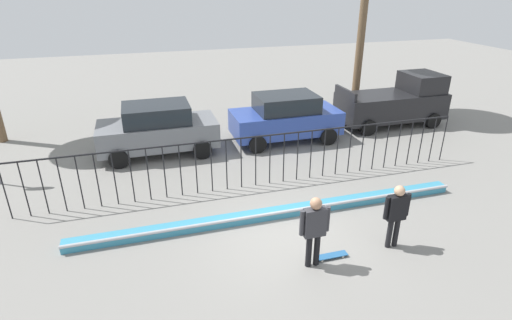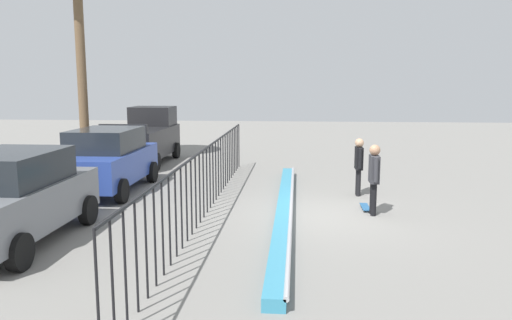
{
  "view_description": "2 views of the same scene",
  "coord_description": "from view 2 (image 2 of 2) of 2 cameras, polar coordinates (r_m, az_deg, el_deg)",
  "views": [
    {
      "loc": [
        -3.25,
        -8.05,
        6.05
      ],
      "look_at": [
        -0.19,
        2.3,
        1.2
      ],
      "focal_mm": 28.43,
      "sensor_mm": 36.0,
      "label": 1
    },
    {
      "loc": [
        -12.25,
        0.74,
        3.29
      ],
      "look_at": [
        -0.14,
        1.74,
        1.39
      ],
      "focal_mm": 35.17,
      "sensor_mm": 36.0,
      "label": 2
    }
  ],
  "objects": [
    {
      "name": "pickup_truck",
      "position": [
        20.95,
        -12.52,
        2.5
      ],
      "size": [
        4.7,
        2.12,
        2.24
      ],
      "rotation": [
        0.0,
        0.0,
        -0.06
      ],
      "color": "black",
      "rests_on": "ground"
    },
    {
      "name": "camera_operator",
      "position": [
        14.83,
        11.61,
        -0.16
      ],
      "size": [
        0.68,
        0.25,
        1.68
      ],
      "rotation": [
        0.0,
        0.0,
        2.29
      ],
      "color": "black",
      "rests_on": "ground"
    },
    {
      "name": "skateboard",
      "position": [
        13.44,
        12.32,
        -5.24
      ],
      "size": [
        0.8,
        0.2,
        0.07
      ],
      "rotation": [
        0.0,
        0.0,
        -0.23
      ],
      "color": "#26598C",
      "rests_on": "ground"
    },
    {
      "name": "parked_car_gray",
      "position": [
        11.37,
        -26.02,
        -3.79
      ],
      "size": [
        4.3,
        2.12,
        1.9
      ],
      "rotation": [
        0.0,
        0.0,
        -0.05
      ],
      "color": "slate",
      "rests_on": "ground"
    },
    {
      "name": "ground_plane",
      "position": [
        12.7,
        7.92,
        -6.21
      ],
      "size": [
        60.0,
        60.0,
        0.0
      ],
      "primitive_type": "plane",
      "color": "gray"
    },
    {
      "name": "bowl_coping_ledge",
      "position": [
        12.66,
        3.28,
        -5.64
      ],
      "size": [
        11.0,
        0.4,
        0.27
      ],
      "color": "teal",
      "rests_on": "ground"
    },
    {
      "name": "parked_car_blue",
      "position": [
        15.77,
        -16.59,
        0.06
      ],
      "size": [
        4.3,
        2.12,
        1.9
      ],
      "rotation": [
        0.0,
        0.0,
        0.06
      ],
      "color": "#2D479E",
      "rests_on": "ground"
    },
    {
      "name": "perimeter_fence",
      "position": [
        12.66,
        -5.63,
        -1.39
      ],
      "size": [
        14.04,
        0.04,
        1.68
      ],
      "color": "black",
      "rests_on": "ground"
    },
    {
      "name": "skateboarder",
      "position": [
        12.72,
        13.28,
        -1.45
      ],
      "size": [
        0.71,
        0.27,
        1.77
      ],
      "rotation": [
        0.0,
        0.0,
        -0.48
      ],
      "color": "black",
      "rests_on": "ground"
    }
  ]
}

